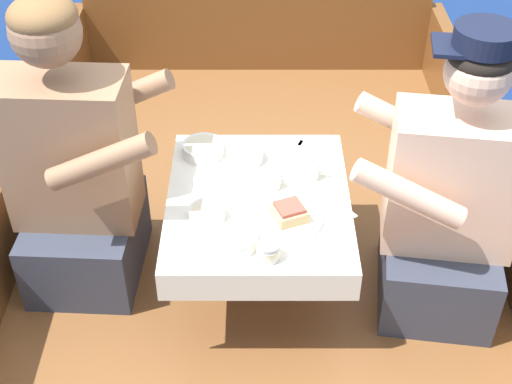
{
  "coord_description": "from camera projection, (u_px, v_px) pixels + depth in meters",
  "views": [
    {
      "loc": [
        -0.01,
        -1.88,
        2.14
      ],
      "look_at": [
        0.0,
        -0.11,
        0.72
      ],
      "focal_mm": 50.0,
      "sensor_mm": 36.0,
      "label": 1
    }
  ],
  "objects": [
    {
      "name": "boat_deck",
      "position": [
        256.0,
        289.0,
        2.71
      ],
      "size": [
        1.83,
        2.93,
        0.32
      ],
      "primitive_type": "cube",
      "color": "brown",
      "rests_on": "ground_plane"
    },
    {
      "name": "bowl_center_far",
      "position": [
        234.0,
        239.0,
        2.09
      ],
      "size": [
        0.13,
        0.13,
        0.04
      ],
      "color": "silver",
      "rests_on": "cockpit_table"
    },
    {
      "name": "bowl_port_near",
      "position": [
        205.0,
        213.0,
        2.19
      ],
      "size": [
        0.11,
        0.11,
        0.04
      ],
      "color": "silver",
      "rests_on": "cockpit_table"
    },
    {
      "name": "utensil_knife_port",
      "position": [
        246.0,
        203.0,
        2.25
      ],
      "size": [
        0.1,
        0.15,
        0.0
      ],
      "rotation": [
        0.0,
        0.0,
        0.99
      ],
      "color": "silver",
      "rests_on": "cockpit_table"
    },
    {
      "name": "coffee_cup_starboard",
      "position": [
        266.0,
        179.0,
        2.31
      ],
      "size": [
        0.11,
        0.08,
        0.05
      ],
      "color": "silver",
      "rests_on": "cockpit_table"
    },
    {
      "name": "utensil_knife_starboard",
      "position": [
        313.0,
        155.0,
        2.46
      ],
      "size": [
        0.07,
        0.16,
        0.0
      ],
      "rotation": [
        0.0,
        0.0,
        1.24
      ],
      "color": "silver",
      "rests_on": "cockpit_table"
    },
    {
      "name": "utensil_fork_port",
      "position": [
        293.0,
        151.0,
        2.48
      ],
      "size": [
        0.08,
        0.17,
        0.0
      ],
      "rotation": [
        0.0,
        0.0,
        1.18
      ],
      "color": "silver",
      "rests_on": "cockpit_table"
    },
    {
      "name": "bowl_port_far",
      "position": [
        243.0,
        155.0,
        2.42
      ],
      "size": [
        0.12,
        0.12,
        0.04
      ],
      "color": "silver",
      "rests_on": "cockpit_table"
    },
    {
      "name": "utensil_spoon_center",
      "position": [
        329.0,
        198.0,
        2.27
      ],
      "size": [
        0.12,
        0.14,
        0.01
      ],
      "rotation": [
        0.0,
        0.0,
        2.23
      ],
      "color": "silver",
      "rests_on": "cockpit_table"
    },
    {
      "name": "plate_bread",
      "position": [
        217.0,
        181.0,
        2.34
      ],
      "size": [
        0.17,
        0.17,
        0.01
      ],
      "color": "silver",
      "rests_on": "cockpit_table"
    },
    {
      "name": "gunwale_starboard",
      "position": [
        508.0,
        222.0,
        2.51
      ],
      "size": [
        0.06,
        2.93,
        0.34
      ],
      "primitive_type": "cube",
      "color": "brown",
      "rests_on": "boat_deck"
    },
    {
      "name": "plate_sandwich",
      "position": [
        287.0,
        219.0,
        2.19
      ],
      "size": [
        0.21,
        0.21,
        0.01
      ],
      "color": "silver",
      "rests_on": "cockpit_table"
    },
    {
      "name": "tin_can",
      "position": [
        266.0,
        251.0,
        2.05
      ],
      "size": [
        0.07,
        0.07,
        0.05
      ],
      "color": "silver",
      "rests_on": "cockpit_table"
    },
    {
      "name": "sandwich",
      "position": [
        287.0,
        212.0,
        2.17
      ],
      "size": [
        0.12,
        0.12,
        0.05
      ],
      "rotation": [
        0.0,
        0.0,
        0.39
      ],
      "color": "tan",
      "rests_on": "plate_sandwich"
    },
    {
      "name": "bow_coaming",
      "position": [
        255.0,
        32.0,
        3.61
      ],
      "size": [
        1.71,
        0.06,
        0.39
      ],
      "primitive_type": "cube",
      "color": "brown",
      "rests_on": "boat_deck"
    },
    {
      "name": "cockpit_table",
      "position": [
        256.0,
        207.0,
        2.31
      ],
      "size": [
        0.59,
        0.7,
        0.38
      ],
      "color": "#B2B2B7",
      "rests_on": "boat_deck"
    },
    {
      "name": "bowl_starboard_near",
      "position": [
        201.0,
        148.0,
        2.45
      ],
      "size": [
        0.14,
        0.14,
        0.04
      ],
      "color": "silver",
      "rests_on": "cockpit_table"
    },
    {
      "name": "coffee_cup_port",
      "position": [
        308.0,
        170.0,
        2.34
      ],
      "size": [
        0.09,
        0.06,
        0.06
      ],
      "color": "silver",
      "rests_on": "cockpit_table"
    },
    {
      "name": "person_port",
      "position": [
        73.0,
        175.0,
        2.31
      ],
      "size": [
        0.54,
        0.46,
        1.03
      ],
      "rotation": [
        0.0,
        0.0,
        -0.05
      ],
      "color": "#333847",
      "rests_on": "boat_deck"
    },
    {
      "name": "ground_plane",
      "position": [
        256.0,
        317.0,
        2.81
      ],
      "size": [
        60.0,
        60.0,
        0.0
      ],
      "primitive_type": "plane",
      "color": "navy"
    },
    {
      "name": "person_starboard",
      "position": [
        445.0,
        205.0,
        2.23
      ],
      "size": [
        0.56,
        0.5,
        1.0
      ],
      "rotation": [
        0.0,
        0.0,
        3.0
      ],
      "color": "#333847",
      "rests_on": "boat_deck"
    },
    {
      "name": "gunwale_port",
      "position": [
        4.0,
        224.0,
        2.5
      ],
      "size": [
        0.06,
        2.93,
        0.34
      ],
      "primitive_type": "cube",
      "color": "brown",
      "rests_on": "boat_deck"
    }
  ]
}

